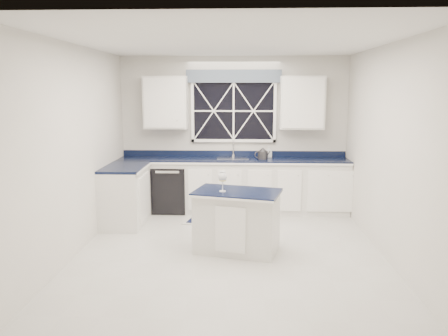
{
  "coord_description": "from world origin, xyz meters",
  "views": [
    {
      "loc": [
        0.15,
        -5.52,
        2.13
      ],
      "look_at": [
        -0.1,
        0.4,
        1.06
      ],
      "focal_mm": 35.0,
      "sensor_mm": 36.0,
      "label": 1
    }
  ],
  "objects_px": {
    "wine_glass": "(223,177)",
    "kettle": "(263,154)",
    "island": "(237,221)",
    "soap_bottle": "(269,152)",
    "dishwasher": "(171,188)",
    "faucet": "(233,148)"
  },
  "relations": [
    {
      "from": "faucet",
      "to": "wine_glass",
      "type": "height_order",
      "value": "faucet"
    },
    {
      "from": "kettle",
      "to": "dishwasher",
      "type": "bearing_deg",
      "value": 162.9
    },
    {
      "from": "faucet",
      "to": "soap_bottle",
      "type": "relative_size",
      "value": 1.59
    },
    {
      "from": "island",
      "to": "kettle",
      "type": "distance_m",
      "value": 2.04
    },
    {
      "from": "island",
      "to": "faucet",
      "type": "bearing_deg",
      "value": 106.62
    },
    {
      "from": "dishwasher",
      "to": "island",
      "type": "xyz_separation_m",
      "value": [
        1.19,
        -1.92,
        0.0
      ]
    },
    {
      "from": "wine_glass",
      "to": "kettle",
      "type": "bearing_deg",
      "value": 72.62
    },
    {
      "from": "island",
      "to": "soap_bottle",
      "type": "xyz_separation_m",
      "value": [
        0.54,
        2.11,
        0.62
      ]
    },
    {
      "from": "dishwasher",
      "to": "faucet",
      "type": "xyz_separation_m",
      "value": [
        1.1,
        0.19,
        0.69
      ]
    },
    {
      "from": "dishwasher",
      "to": "wine_glass",
      "type": "height_order",
      "value": "wine_glass"
    },
    {
      "from": "dishwasher",
      "to": "island",
      "type": "bearing_deg",
      "value": -58.17
    },
    {
      "from": "kettle",
      "to": "wine_glass",
      "type": "distance_m",
      "value": 2.03
    },
    {
      "from": "faucet",
      "to": "soap_bottle",
      "type": "distance_m",
      "value": 0.63
    },
    {
      "from": "dishwasher",
      "to": "wine_glass",
      "type": "distance_m",
      "value": 2.28
    },
    {
      "from": "soap_bottle",
      "to": "island",
      "type": "bearing_deg",
      "value": -104.27
    },
    {
      "from": "kettle",
      "to": "soap_bottle",
      "type": "xyz_separation_m",
      "value": [
        0.12,
        0.22,
        0.0
      ]
    },
    {
      "from": "kettle",
      "to": "wine_glass",
      "type": "relative_size",
      "value": 1.04
    },
    {
      "from": "wine_glass",
      "to": "soap_bottle",
      "type": "height_order",
      "value": "soap_bottle"
    },
    {
      "from": "dishwasher",
      "to": "soap_bottle",
      "type": "bearing_deg",
      "value": 6.41
    },
    {
      "from": "dishwasher",
      "to": "soap_bottle",
      "type": "relative_size",
      "value": 4.31
    },
    {
      "from": "kettle",
      "to": "soap_bottle",
      "type": "distance_m",
      "value": 0.25
    },
    {
      "from": "faucet",
      "to": "kettle",
      "type": "relative_size",
      "value": 1.08
    }
  ]
}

